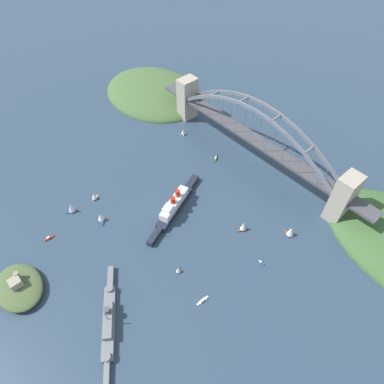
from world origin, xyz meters
TOP-DOWN VIEW (x-y plane):
  - ground_plane at (0.00, 0.00)m, footprint 1400.00×1400.00m
  - harbor_arch_bridge at (0.00, 0.00)m, footprint 259.95×20.23m
  - headland_east_shore at (161.66, -0.97)m, footprint 138.42×108.67m
  - ocean_liner at (-0.19, 101.27)m, footprint 37.80×82.63m
  - naval_cruiser at (-48.12, 199.95)m, footprint 73.30×51.80m
  - fort_island_mid_harbor at (16.71, 236.32)m, footprint 43.23×32.48m
  - seaplane_taxiing_near_bridge at (38.57, -30.87)m, footprint 8.80×9.00m
  - small_boat_0 at (-50.03, 138.68)m, footprint 5.12×6.10m
  - small_boat_1 at (58.68, 171.21)m, footprint 6.90×9.73m
  - small_boat_2 at (23.76, 26.99)m, footprint 7.64×10.15m
  - small_boat_3 at (75.89, 26.37)m, footprint 6.77×5.90m
  - small_boat_4 at (-79.70, 140.73)m, footprint 2.36×10.73m
  - small_boat_5 at (58.36, 148.52)m, footprint 5.96×8.28m
  - small_boat_6 at (32.70, 156.92)m, footprint 9.83×7.28m
  - small_boat_7 at (-86.26, 84.93)m, footprint 8.31×2.52m
  - small_boat_8 at (-85.61, 46.42)m, footprint 10.41×5.76m
  - small_boat_9 at (45.41, 200.01)m, footprint 2.36×8.68m
  - small_boat_10 at (-55.70, 71.84)m, footprint 6.28×9.08m

SIDE VIEW (x-z plane):
  - ground_plane at x=0.00m, z-range 0.00..0.00m
  - headland_east_shore at x=161.66m, z-range -14.14..14.14m
  - small_boat_7 at x=-86.26m, z-range -0.26..1.56m
  - small_boat_4 at x=-79.70m, z-range -0.30..1.73m
  - small_boat_9 at x=45.41m, z-range -0.32..1.89m
  - small_boat_2 at x=23.76m, z-range -0.33..2.05m
  - seaplane_taxiing_near_bridge at x=38.57m, z-range -0.48..4.10m
  - small_boat_0 at x=-50.03m, z-range -0.19..6.37m
  - naval_cruiser at x=-48.12m, z-range -5.75..12.19m
  - small_boat_5 at x=58.36m, z-range -0.21..7.78m
  - small_boat_3 at x=75.89m, z-range -0.23..7.82m
  - fort_island_mid_harbor at x=16.71m, z-range -3.02..11.73m
  - small_boat_6 at x=32.70m, z-range -0.30..9.37m
  - small_boat_10 at x=-55.70m, z-range -0.35..10.41m
  - small_boat_1 at x=58.68m, z-range -0.41..10.59m
  - small_boat_8 at x=-85.61m, z-range -0.46..11.12m
  - ocean_liner at x=-0.19m, z-range -3.65..14.91m
  - harbor_arch_bridge at x=0.00m, z-range -5.89..57.98m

